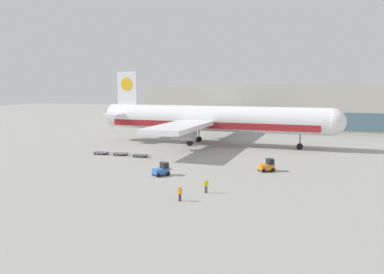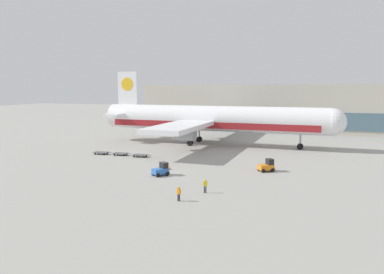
{
  "view_description": "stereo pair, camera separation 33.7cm",
  "coord_description": "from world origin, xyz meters",
  "px_view_note": "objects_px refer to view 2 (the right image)",
  "views": [
    {
      "loc": [
        22.57,
        -51.03,
        13.2
      ],
      "look_at": [
        -0.58,
        14.06,
        4.0
      ],
      "focal_mm": 35.0,
      "sensor_mm": 36.0,
      "label": 1
    },
    {
      "loc": [
        22.89,
        -50.91,
        13.2
      ],
      "look_at": [
        -0.58,
        14.06,
        4.0
      ],
      "focal_mm": 35.0,
      "sensor_mm": 36.0,
      "label": 2
    }
  ],
  "objects_px": {
    "baggage_dolly_second": "(121,153)",
    "airplane_main": "(209,119)",
    "baggage_tug_mid": "(267,166)",
    "baggage_dolly_lead": "(101,152)",
    "baggage_tug_foreground": "(161,170)",
    "traffic_cone_near": "(170,167)",
    "baggage_dolly_third": "(140,155)",
    "ground_crew_near": "(205,185)",
    "ground_crew_far": "(179,192)"
  },
  "relations": [
    {
      "from": "baggage_dolly_second",
      "to": "airplane_main",
      "type": "bearing_deg",
      "value": 52.41
    },
    {
      "from": "baggage_tug_mid",
      "to": "baggage_dolly_lead",
      "type": "distance_m",
      "value": 33.47
    },
    {
      "from": "baggage_tug_foreground",
      "to": "traffic_cone_near",
      "type": "distance_m",
      "value": 4.43
    },
    {
      "from": "baggage_dolly_third",
      "to": "ground_crew_near",
      "type": "distance_m",
      "value": 27.0
    },
    {
      "from": "airplane_main",
      "to": "baggage_dolly_third",
      "type": "distance_m",
      "value": 21.61
    },
    {
      "from": "baggage_tug_foreground",
      "to": "traffic_cone_near",
      "type": "bearing_deg",
      "value": 41.48
    },
    {
      "from": "airplane_main",
      "to": "baggage_tug_mid",
      "type": "bearing_deg",
      "value": -53.92
    },
    {
      "from": "baggage_dolly_third",
      "to": "baggage_dolly_lead",
      "type": "bearing_deg",
      "value": 174.75
    },
    {
      "from": "traffic_cone_near",
      "to": "baggage_dolly_third",
      "type": "bearing_deg",
      "value": 139.94
    },
    {
      "from": "ground_crew_near",
      "to": "baggage_dolly_second",
      "type": "bearing_deg",
      "value": -56.99
    },
    {
      "from": "baggage_dolly_lead",
      "to": "traffic_cone_near",
      "type": "height_order",
      "value": "traffic_cone_near"
    },
    {
      "from": "baggage_tug_foreground",
      "to": "baggage_dolly_third",
      "type": "height_order",
      "value": "baggage_tug_foreground"
    },
    {
      "from": "airplane_main",
      "to": "baggage_dolly_second",
      "type": "bearing_deg",
      "value": -121.49
    },
    {
      "from": "baggage_dolly_second",
      "to": "ground_crew_near",
      "type": "height_order",
      "value": "ground_crew_near"
    },
    {
      "from": "baggage_dolly_second",
      "to": "baggage_tug_mid",
      "type": "bearing_deg",
      "value": -14.48
    },
    {
      "from": "baggage_dolly_third",
      "to": "ground_crew_near",
      "type": "bearing_deg",
      "value": -50.66
    },
    {
      "from": "baggage_dolly_third",
      "to": "baggage_tug_foreground",
      "type": "bearing_deg",
      "value": -56.75
    },
    {
      "from": "ground_crew_far",
      "to": "traffic_cone_near",
      "type": "xyz_separation_m",
      "value": [
        -7.76,
        15.33,
        -0.7
      ]
    },
    {
      "from": "ground_crew_far",
      "to": "baggage_dolly_third",
      "type": "bearing_deg",
      "value": -40.95
    },
    {
      "from": "baggage_dolly_second",
      "to": "ground_crew_near",
      "type": "bearing_deg",
      "value": -45.11
    },
    {
      "from": "baggage_tug_foreground",
      "to": "traffic_cone_near",
      "type": "xyz_separation_m",
      "value": [
        -0.52,
        4.37,
        -0.52
      ]
    },
    {
      "from": "baggage_dolly_lead",
      "to": "baggage_dolly_third",
      "type": "distance_m",
      "value": 8.6
    },
    {
      "from": "baggage_tug_mid",
      "to": "traffic_cone_near",
      "type": "relative_size",
      "value": 3.89
    },
    {
      "from": "baggage_tug_foreground",
      "to": "airplane_main",
      "type": "bearing_deg",
      "value": 39.26
    },
    {
      "from": "ground_crew_near",
      "to": "ground_crew_far",
      "type": "distance_m",
      "value": 4.69
    },
    {
      "from": "baggage_tug_foreground",
      "to": "baggage_dolly_second",
      "type": "relative_size",
      "value": 0.75
    },
    {
      "from": "airplane_main",
      "to": "ground_crew_near",
      "type": "xyz_separation_m",
      "value": [
        11.62,
        -38.55,
        -4.76
      ]
    },
    {
      "from": "baggage_tug_foreground",
      "to": "baggage_tug_mid",
      "type": "xyz_separation_m",
      "value": [
        14.56,
        8.2,
        0.0
      ]
    },
    {
      "from": "airplane_main",
      "to": "ground_crew_far",
      "type": "relative_size",
      "value": 32.65
    },
    {
      "from": "airplane_main",
      "to": "ground_crew_near",
      "type": "height_order",
      "value": "airplane_main"
    },
    {
      "from": "baggage_tug_foreground",
      "to": "ground_crew_near",
      "type": "distance_m",
      "value": 11.27
    },
    {
      "from": "baggage_dolly_second",
      "to": "ground_crew_far",
      "type": "xyz_separation_m",
      "value": [
        21.71,
        -23.59,
        0.66
      ]
    },
    {
      "from": "baggage_dolly_second",
      "to": "baggage_dolly_third",
      "type": "xyz_separation_m",
      "value": [
        4.42,
        -0.24,
        0.0
      ]
    },
    {
      "from": "baggage_dolly_third",
      "to": "traffic_cone_near",
      "type": "distance_m",
      "value": 12.45
    },
    {
      "from": "baggage_tug_foreground",
      "to": "ground_crew_far",
      "type": "xyz_separation_m",
      "value": [
        7.24,
        -10.97,
        0.17
      ]
    },
    {
      "from": "airplane_main",
      "to": "baggage_dolly_lead",
      "type": "relative_size",
      "value": 15.43
    },
    {
      "from": "airplane_main",
      "to": "baggage_dolly_lead",
      "type": "bearing_deg",
      "value": -129.16
    },
    {
      "from": "ground_crew_far",
      "to": "baggage_tug_mid",
      "type": "bearing_deg",
      "value": -98.36
    },
    {
      "from": "baggage_dolly_third",
      "to": "ground_crew_far",
      "type": "height_order",
      "value": "ground_crew_far"
    },
    {
      "from": "airplane_main",
      "to": "baggage_dolly_third",
      "type": "bearing_deg",
      "value": -110.79
    },
    {
      "from": "baggage_dolly_lead",
      "to": "traffic_cone_near",
      "type": "bearing_deg",
      "value": -29.43
    },
    {
      "from": "baggage_dolly_lead",
      "to": "ground_crew_near",
      "type": "height_order",
      "value": "ground_crew_near"
    },
    {
      "from": "baggage_tug_mid",
      "to": "baggage_dolly_second",
      "type": "distance_m",
      "value": 29.36
    },
    {
      "from": "baggage_dolly_second",
      "to": "ground_crew_far",
      "type": "distance_m",
      "value": 32.07
    },
    {
      "from": "baggage_dolly_lead",
      "to": "baggage_tug_foreground",
      "type": "bearing_deg",
      "value": -39.21
    },
    {
      "from": "baggage_tug_foreground",
      "to": "baggage_dolly_second",
      "type": "height_order",
      "value": "baggage_tug_foreground"
    },
    {
      "from": "baggage_dolly_second",
      "to": "traffic_cone_near",
      "type": "relative_size",
      "value": 5.21
    },
    {
      "from": "baggage_dolly_lead",
      "to": "ground_crew_far",
      "type": "bearing_deg",
      "value": -47.75
    },
    {
      "from": "baggage_dolly_second",
      "to": "baggage_dolly_third",
      "type": "bearing_deg",
      "value": -8.96
    },
    {
      "from": "ground_crew_far",
      "to": "baggage_dolly_second",
      "type": "bearing_deg",
      "value": -34.85
    }
  ]
}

